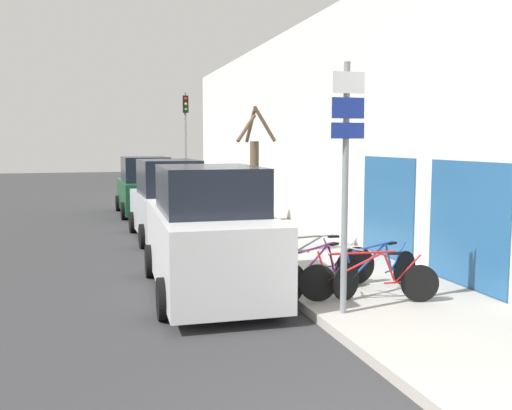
{
  "coord_description": "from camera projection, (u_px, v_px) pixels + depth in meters",
  "views": [
    {
      "loc": [
        -2.26,
        -3.45,
        2.76
      ],
      "look_at": [
        0.49,
        5.96,
        1.68
      ],
      "focal_mm": 40.0,
      "sensor_mm": 36.0,
      "label": 1
    }
  ],
  "objects": [
    {
      "name": "sidewalk_curb",
      "position": [
        249.0,
        226.0,
        18.3
      ],
      "size": [
        3.2,
        32.0,
        0.15
      ],
      "color": "#ADA89E",
      "rests_on": "ground"
    },
    {
      "name": "parked_car_1",
      "position": [
        168.0,
        203.0,
        16.31
      ],
      "size": [
        2.04,
        4.46,
        2.27
      ],
      "rotation": [
        0.0,
        0.0,
        0.03
      ],
      "color": "#B2B7BC",
      "rests_on": "ground"
    },
    {
      "name": "signpost",
      "position": [
        346.0,
        174.0,
        8.52
      ],
      "size": [
        0.53,
        0.12,
        3.79
      ],
      "color": "gray",
      "rests_on": "sidewalk_curb"
    },
    {
      "name": "street_tree",
      "position": [
        254.0,
        189.0,
        12.99
      ],
      "size": [
        1.02,
        1.07,
        3.43
      ],
      "color": "brown",
      "rests_on": "sidewalk_curb"
    },
    {
      "name": "bicycle_3",
      "position": [
        309.0,
        265.0,
        10.29
      ],
      "size": [
        2.55,
        0.44,
        0.96
      ],
      "rotation": [
        0.0,
        0.0,
        1.52
      ],
      "color": "black",
      "rests_on": "sidewalk_curb"
    },
    {
      "name": "ground_plane",
      "position": [
        182.0,
        248.0,
        14.91
      ],
      "size": [
        80.0,
        80.0,
        0.0
      ],
      "primitive_type": "plane",
      "color": "#333335"
    },
    {
      "name": "bicycle_2",
      "position": [
        321.0,
        273.0,
        9.8
      ],
      "size": [
        1.87,
        1.11,
        0.87
      ],
      "rotation": [
        0.0,
        0.0,
        2.1
      ],
      "color": "black",
      "rests_on": "sidewalk_curb"
    },
    {
      "name": "pedestrian_near",
      "position": [
        255.0,
        191.0,
        18.75
      ],
      "size": [
        0.45,
        0.39,
        1.76
      ],
      "rotation": [
        0.0,
        0.0,
        2.9
      ],
      "color": "#1E2338",
      "rests_on": "sidewalk_curb"
    },
    {
      "name": "bicycle_0",
      "position": [
        369.0,
        280.0,
        9.33
      ],
      "size": [
        2.19,
        0.78,
        0.86
      ],
      "rotation": [
        0.0,
        0.0,
        1.26
      ],
      "color": "black",
      "rests_on": "sidewalk_curb"
    },
    {
      "name": "building_facade",
      "position": [
        302.0,
        128.0,
        18.35
      ],
      "size": [
        0.23,
        32.0,
        6.5
      ],
      "color": "silver",
      "rests_on": "ground"
    },
    {
      "name": "traffic_light",
      "position": [
        186.0,
        135.0,
        21.85
      ],
      "size": [
        0.2,
        0.3,
        4.5
      ],
      "color": "gray",
      "rests_on": "sidewalk_curb"
    },
    {
      "name": "pedestrian_far",
      "position": [
        246.0,
        194.0,
        17.35
      ],
      "size": [
        0.46,
        0.4,
        1.79
      ],
      "rotation": [
        0.0,
        0.0,
        2.86
      ],
      "color": "#1E2338",
      "rests_on": "sidewalk_curb"
    },
    {
      "name": "bicycle_1",
      "position": [
        377.0,
        271.0,
        9.93
      ],
      "size": [
        2.07,
        0.93,
        0.87
      ],
      "rotation": [
        0.0,
        0.0,
        1.98
      ],
      "color": "black",
      "rests_on": "sidewalk_curb"
    },
    {
      "name": "parked_car_2",
      "position": [
        145.0,
        189.0,
        21.81
      ],
      "size": [
        2.12,
        4.43,
        2.21
      ],
      "rotation": [
        0.0,
        0.0,
        0.02
      ],
      "color": "#144728",
      "rests_on": "ground"
    },
    {
      "name": "parked_car_0",
      "position": [
        208.0,
        235.0,
        10.4
      ],
      "size": [
        2.21,
        4.8,
        2.34
      ],
      "rotation": [
        0.0,
        0.0,
        -0.03
      ],
      "color": "silver",
      "rests_on": "ground"
    }
  ]
}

